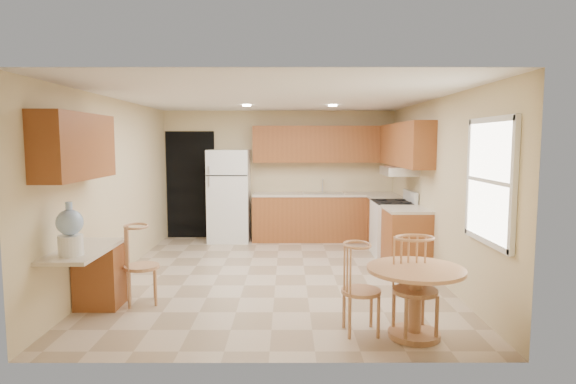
{
  "coord_description": "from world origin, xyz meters",
  "views": [
    {
      "loc": [
        0.16,
        -6.72,
        1.9
      ],
      "look_at": [
        0.17,
        0.3,
        1.16
      ],
      "focal_mm": 30.0,
      "sensor_mm": 36.0,
      "label": 1
    }
  ],
  "objects_px": {
    "dining_table": "(415,292)",
    "chair_desk": "(139,258)",
    "chair_table_b": "(418,281)",
    "refrigerator": "(229,196)",
    "chair_table_a": "(363,282)",
    "stove": "(393,228)",
    "water_crock": "(70,231)"
  },
  "relations": [
    {
      "from": "stove",
      "to": "water_crock",
      "type": "xyz_separation_m",
      "value": [
        -3.92,
        -3.19,
        0.54
      ]
    },
    {
      "from": "refrigerator",
      "to": "water_crock",
      "type": "bearing_deg",
      "value": -103.4
    },
    {
      "from": "chair_table_a",
      "to": "chair_table_b",
      "type": "height_order",
      "value": "chair_table_b"
    },
    {
      "from": "chair_table_a",
      "to": "chair_table_b",
      "type": "bearing_deg",
      "value": 72.86
    },
    {
      "from": "dining_table",
      "to": "stove",
      "type": "bearing_deg",
      "value": 81.17
    },
    {
      "from": "dining_table",
      "to": "chair_desk",
      "type": "distance_m",
      "value": 3.09
    },
    {
      "from": "chair_table_a",
      "to": "chair_desk",
      "type": "relative_size",
      "value": 0.97
    },
    {
      "from": "dining_table",
      "to": "refrigerator",
      "type": "bearing_deg",
      "value": 117.06
    },
    {
      "from": "refrigerator",
      "to": "chair_table_a",
      "type": "relative_size",
      "value": 1.95
    },
    {
      "from": "chair_table_b",
      "to": "chair_desk",
      "type": "distance_m",
      "value": 3.12
    },
    {
      "from": "refrigerator",
      "to": "chair_desk",
      "type": "xyz_separation_m",
      "value": [
        -0.6,
        -3.69,
        -0.31
      ]
    },
    {
      "from": "refrigerator",
      "to": "water_crock",
      "type": "relative_size",
      "value": 3.25
    },
    {
      "from": "chair_table_a",
      "to": "water_crock",
      "type": "xyz_separation_m",
      "value": [
        -2.89,
        0.17,
        0.47
      ]
    },
    {
      "from": "refrigerator",
      "to": "dining_table",
      "type": "relative_size",
      "value": 1.86
    },
    {
      "from": "stove",
      "to": "chair_table_b",
      "type": "relative_size",
      "value": 1.12
    },
    {
      "from": "chair_table_b",
      "to": "chair_desk",
      "type": "height_order",
      "value": "chair_table_b"
    },
    {
      "from": "chair_desk",
      "to": "water_crock",
      "type": "height_order",
      "value": "water_crock"
    },
    {
      "from": "refrigerator",
      "to": "chair_desk",
      "type": "height_order",
      "value": "refrigerator"
    },
    {
      "from": "chair_desk",
      "to": "stove",
      "type": "bearing_deg",
      "value": 108.18
    },
    {
      "from": "dining_table",
      "to": "chair_table_a",
      "type": "bearing_deg",
      "value": 177.42
    },
    {
      "from": "water_crock",
      "to": "dining_table",
      "type": "bearing_deg",
      "value": -3.22
    },
    {
      "from": "stove",
      "to": "water_crock",
      "type": "bearing_deg",
      "value": -140.91
    },
    {
      "from": "chair_table_a",
      "to": "chair_table_b",
      "type": "distance_m",
      "value": 0.52
    },
    {
      "from": "dining_table",
      "to": "chair_desk",
      "type": "bearing_deg",
      "value": 162.83
    },
    {
      "from": "dining_table",
      "to": "chair_desk",
      "type": "relative_size",
      "value": 1.01
    },
    {
      "from": "stove",
      "to": "chair_table_b",
      "type": "bearing_deg",
      "value": -98.6
    },
    {
      "from": "stove",
      "to": "water_crock",
      "type": "relative_size",
      "value": 2.03
    },
    {
      "from": "refrigerator",
      "to": "chair_desk",
      "type": "relative_size",
      "value": 1.89
    },
    {
      "from": "chair_table_a",
      "to": "water_crock",
      "type": "bearing_deg",
      "value": -97.61
    },
    {
      "from": "refrigerator",
      "to": "chair_table_b",
      "type": "xyz_separation_m",
      "value": [
        2.35,
        -4.69,
        -0.28
      ]
    },
    {
      "from": "chair_table_a",
      "to": "water_crock",
      "type": "distance_m",
      "value": 2.93
    },
    {
      "from": "refrigerator",
      "to": "chair_table_b",
      "type": "distance_m",
      "value": 5.26
    }
  ]
}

